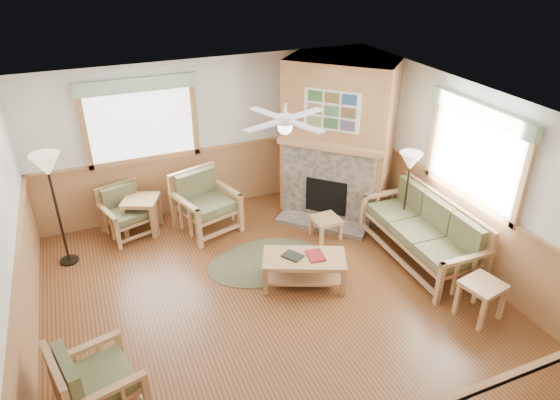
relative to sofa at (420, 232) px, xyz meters
name	(u,v)px	position (x,y,z in m)	size (l,w,h in m)	color
floor	(273,301)	(-2.45, -0.09, -0.49)	(6.00, 6.00, 0.01)	brown
ceiling	(271,112)	(-2.45, -0.09, 2.22)	(6.00, 6.00, 0.01)	white
wall_back	(208,136)	(-2.45, 2.91, 0.87)	(6.00, 0.02, 2.70)	white
wall_front	(419,398)	(-2.45, -3.09, 0.87)	(6.00, 0.02, 2.70)	white
wall_left	(7,272)	(-5.45, -0.09, 0.87)	(0.02, 6.00, 2.70)	white
wall_right	(463,176)	(0.55, -0.09, 0.87)	(0.02, 6.00, 2.70)	white
wainscot	(273,268)	(-2.45, -0.09, 0.07)	(6.00, 6.00, 1.10)	#A67244
fireplace	(338,138)	(-0.40, 1.96, 0.87)	(2.20, 2.20, 2.70)	#A67244
window_back	(134,75)	(-3.55, 2.87, 2.05)	(1.90, 0.16, 1.50)	white
window_right	(487,102)	(0.51, -0.29, 2.05)	(0.16, 1.90, 1.50)	white
ceiling_fan	(285,105)	(-2.15, 0.21, 2.18)	(1.24, 1.24, 0.36)	white
sofa	(420,232)	(0.00, 0.00, 0.00)	(0.86, 2.10, 0.97)	#B08152
armchair_back_left	(127,212)	(-4.02, 2.46, -0.08)	(0.72, 0.72, 0.81)	#B08152
armchair_back_right	(206,204)	(-2.77, 2.09, 0.01)	(0.89, 0.89, 1.00)	#B08152
armchair_left	(98,379)	(-4.77, -1.03, -0.04)	(0.78, 0.78, 0.88)	#B08152
coffee_table	(304,270)	(-1.90, 0.10, -0.25)	(1.16, 0.58, 0.46)	#B08152
end_table_chairs	(143,215)	(-3.78, 2.46, -0.18)	(0.55, 0.53, 0.62)	#B08152
end_table_sofa	(480,300)	(-0.08, -1.41, -0.22)	(0.48, 0.46, 0.54)	#B08152
footstool	(326,228)	(-1.04, 1.09, -0.30)	(0.43, 0.43, 0.37)	#B08152
braided_rug	(265,262)	(-2.22, 0.81, -0.48)	(1.80, 1.80, 0.01)	#4C4B30
floor_lamp_left	(57,211)	(-5.00, 2.00, 0.42)	(0.41, 0.41, 1.80)	black
floor_lamp_right	(406,197)	(0.10, 0.58, 0.29)	(0.35, 0.35, 1.55)	black
book_red	(316,255)	(-1.75, 0.05, 0.01)	(0.22, 0.30, 0.03)	maroon
book_dark	(293,255)	(-2.05, 0.17, 0.00)	(0.20, 0.27, 0.03)	black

